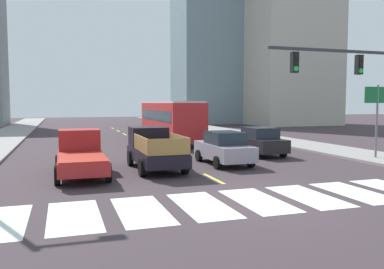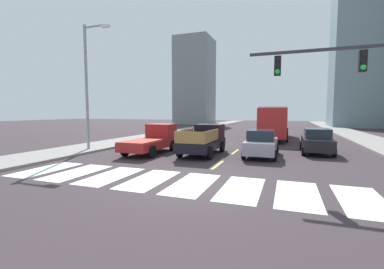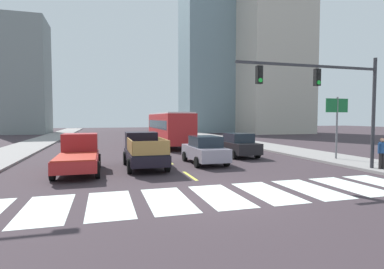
{
  "view_description": "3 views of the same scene",
  "coord_description": "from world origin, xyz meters",
  "px_view_note": "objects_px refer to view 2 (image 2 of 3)",
  "views": [
    {
      "loc": [
        -6.06,
        -11.51,
        3.21
      ],
      "look_at": [
        1.42,
        11.23,
        1.29
      ],
      "focal_mm": 37.09,
      "sensor_mm": 36.0,
      "label": 1
    },
    {
      "loc": [
        3.47,
        -9.59,
        2.84
      ],
      "look_at": [
        -2.98,
        8.11,
        1.22
      ],
      "focal_mm": 24.58,
      "sensor_mm": 36.0,
      "label": 2
    },
    {
      "loc": [
        -4.02,
        -10.24,
        2.85
      ],
      "look_at": [
        2.69,
        12.87,
        1.52
      ],
      "focal_mm": 28.5,
      "sensor_mm": 36.0,
      "label": 3
    }
  ],
  "objects_px": {
    "pickup_stakebed": "(204,140)",
    "pickup_dark": "(154,139)",
    "sedan_near_left": "(317,141)",
    "city_bus": "(275,120)",
    "sedan_mid": "(261,143)",
    "streetlight_left": "(88,82)"
  },
  "relations": [
    {
      "from": "sedan_near_left",
      "to": "pickup_dark",
      "type": "bearing_deg",
      "value": -162.56
    },
    {
      "from": "sedan_near_left",
      "to": "streetlight_left",
      "type": "relative_size",
      "value": 0.49
    },
    {
      "from": "pickup_stakebed",
      "to": "streetlight_left",
      "type": "distance_m",
      "value": 9.34
    },
    {
      "from": "pickup_dark",
      "to": "sedan_mid",
      "type": "height_order",
      "value": "pickup_dark"
    },
    {
      "from": "city_bus",
      "to": "pickup_dark",
      "type": "bearing_deg",
      "value": -119.18
    },
    {
      "from": "sedan_mid",
      "to": "streetlight_left",
      "type": "xyz_separation_m",
      "value": [
        -12.04,
        -1.69,
        4.11
      ]
    },
    {
      "from": "pickup_dark",
      "to": "streetlight_left",
      "type": "height_order",
      "value": "streetlight_left"
    },
    {
      "from": "pickup_stakebed",
      "to": "streetlight_left",
      "type": "relative_size",
      "value": 0.58
    },
    {
      "from": "city_bus",
      "to": "streetlight_left",
      "type": "height_order",
      "value": "streetlight_left"
    },
    {
      "from": "pickup_stakebed",
      "to": "pickup_dark",
      "type": "relative_size",
      "value": 1.0
    },
    {
      "from": "sedan_mid",
      "to": "pickup_stakebed",
      "type": "bearing_deg",
      "value": 179.2
    },
    {
      "from": "sedan_mid",
      "to": "sedan_near_left",
      "type": "xyz_separation_m",
      "value": [
        3.45,
        2.68,
        0.0
      ]
    },
    {
      "from": "pickup_stakebed",
      "to": "pickup_dark",
      "type": "bearing_deg",
      "value": -169.84
    },
    {
      "from": "pickup_dark",
      "to": "streetlight_left",
      "type": "bearing_deg",
      "value": -170.06
    },
    {
      "from": "pickup_dark",
      "to": "sedan_near_left",
      "type": "xyz_separation_m",
      "value": [
        10.7,
        3.5,
        -0.06
      ]
    },
    {
      "from": "pickup_stakebed",
      "to": "streetlight_left",
      "type": "xyz_separation_m",
      "value": [
        -8.27,
        -1.58,
        4.03
      ]
    },
    {
      "from": "sedan_near_left",
      "to": "streetlight_left",
      "type": "height_order",
      "value": "streetlight_left"
    },
    {
      "from": "city_bus",
      "to": "sedan_mid",
      "type": "relative_size",
      "value": 2.45
    },
    {
      "from": "pickup_stakebed",
      "to": "city_bus",
      "type": "bearing_deg",
      "value": 69.87
    },
    {
      "from": "pickup_stakebed",
      "to": "sedan_near_left",
      "type": "relative_size",
      "value": 1.18
    },
    {
      "from": "pickup_dark",
      "to": "sedan_near_left",
      "type": "relative_size",
      "value": 1.18
    },
    {
      "from": "sedan_mid",
      "to": "streetlight_left",
      "type": "height_order",
      "value": "streetlight_left"
    }
  ]
}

